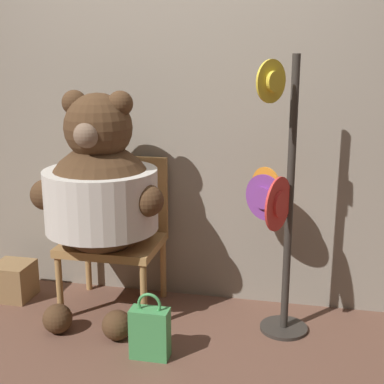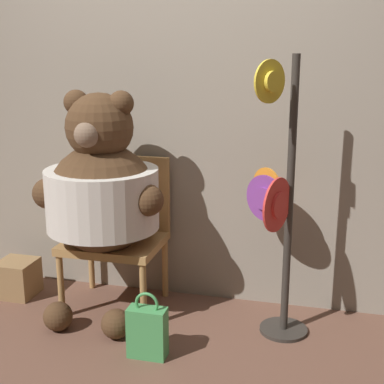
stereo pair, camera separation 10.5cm
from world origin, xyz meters
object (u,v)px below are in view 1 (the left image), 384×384
at_px(handbag_on_ground, 150,332).
at_px(hat_display_rack, 277,206).
at_px(teddy_bear, 101,192).
at_px(chair, 117,227).

bearing_deg(handbag_on_ground, hat_display_rack, 35.43).
xyz_separation_m(teddy_bear, hat_display_rack, (1.04, 0.01, -0.02)).
distance_m(teddy_bear, hat_display_rack, 1.04).
bearing_deg(handbag_on_ground, chair, 123.09).
xyz_separation_m(chair, hat_display_rack, (1.01, -0.16, 0.25)).
xyz_separation_m(hat_display_rack, handbag_on_ground, (-0.62, -0.44, -0.61)).
height_order(chair, handbag_on_ground, chair).
xyz_separation_m(chair, handbag_on_ground, (0.39, -0.60, -0.36)).
distance_m(chair, teddy_bear, 0.32).
height_order(chair, teddy_bear, teddy_bear).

